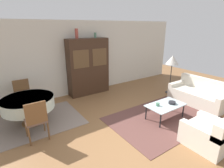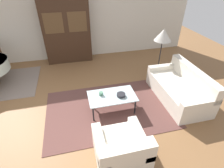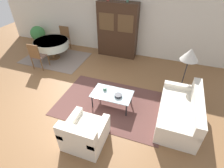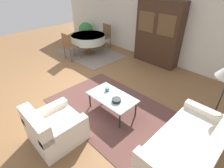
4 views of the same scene
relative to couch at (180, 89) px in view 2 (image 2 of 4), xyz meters
The scene contains 10 objects.
ground_plane 3.12m from the couch, behind, with size 14.00×14.00×0.00m, color brown.
wall_back 4.59m from the couch, 133.51° to the left, with size 10.00×0.06×2.70m.
area_rug 1.87m from the couch, behind, with size 2.97×1.99×0.01m.
couch is the anchor object (origin of this frame).
armchair 2.39m from the couch, 144.84° to the right, with size 0.85×0.88×0.79m.
coffee_table 1.79m from the couch, behind, with size 1.08×0.63×0.42m.
display_cabinet 4.03m from the couch, 131.58° to the left, with size 1.54×0.47×2.08m.
floor_lamp 1.54m from the couch, 91.09° to the left, with size 0.48×0.48×1.47m.
cup 2.04m from the couch, behind, with size 0.10×0.10×0.08m.
bowl 1.61m from the couch, behind, with size 0.20×0.20×0.07m.
Camera 2 is at (0.54, -2.72, 2.88)m, focal length 28.00 mm.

